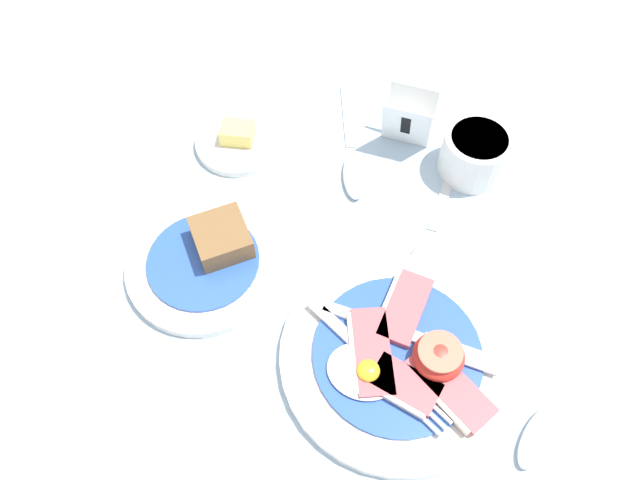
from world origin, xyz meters
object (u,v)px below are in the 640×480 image
Objects in this scene: teaspoon_by_saucer at (427,244)px; number_card at (408,120)px; bread_plate at (207,259)px; sugar_cup at (475,153)px; breakfast_plate at (400,357)px; teaspoon_near_cup at (525,462)px; teaspoon_stray at (352,160)px; butter_dish at (239,140)px.

number_card is at bearing -154.10° from teaspoon_by_saucer.
bread_plate is 0.34m from sugar_cup.
sugar_cup is (0.02, 0.27, 0.02)m from breakfast_plate.
number_card reaches higher than teaspoon_near_cup.
teaspoon_near_cup is (0.14, -0.21, 0.00)m from teaspoon_by_saucer.
teaspoon_stray is at bearing 57.02° from teaspoon_near_cup.
butter_dish is 0.21m from number_card.
teaspoon_by_saucer is 0.25m from teaspoon_near_cup.
breakfast_plate is 1.24× the size of teaspoon_by_saucer.
sugar_cup is 0.44× the size of teaspoon_stray.
bread_plate reaches higher than teaspoon_by_saucer.
butter_dish is at bearing -103.22° from teaspoon_by_saucer.
breakfast_plate is at bearing -94.80° from sugar_cup.
butter_dish is 0.49m from teaspoon_near_cup.
bread_plate is 0.89× the size of teaspoon_by_saucer.
number_card is at bearing 166.89° from sugar_cup.
sugar_cup is 0.13m from teaspoon_by_saucer.
bread_plate is at bearing -138.21° from sugar_cup.
breakfast_plate reaches higher than butter_dish.
teaspoon_stray is (-0.26, 0.30, 0.00)m from teaspoon_near_cup.
sugar_cup is 1.11× the size of number_card.
breakfast_plate is at bearing -11.03° from bread_plate.
breakfast_plate is 0.14m from teaspoon_by_saucer.
sugar_cup reaches higher than teaspoon_stray.
number_card is 0.39× the size of teaspoon_near_cup.
teaspoon_by_saucer is (0.23, 0.10, -0.01)m from bread_plate.
breakfast_plate reaches higher than teaspoon_by_saucer.
butter_dish reaches higher than teaspoon_stray.
sugar_cup is (0.25, 0.23, 0.02)m from bread_plate.
number_card is 0.08m from teaspoon_stray.
breakfast_plate is at bearing -77.32° from number_card.
breakfast_plate is 0.30m from number_card.
number_card is (-0.07, 0.29, 0.03)m from breakfast_plate.
sugar_cup is at bearing 35.16° from teaspoon_near_cup.
teaspoon_by_saucer is 0.15m from teaspoon_stray.
sugar_cup reaches higher than teaspoon_near_cup.
butter_dish is 1.50× the size of number_card.
teaspoon_by_saucer is 1.03× the size of teaspoon_stray.
teaspoon_near_cup is (0.20, -0.35, -0.03)m from number_card.
teaspoon_stray is at bearing -166.00° from sugar_cup.
sugar_cup is 0.43× the size of teaspoon_near_cup.
breakfast_plate is at bearing 81.87° from teaspoon_near_cup.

